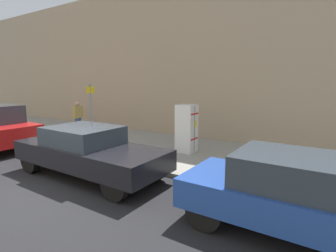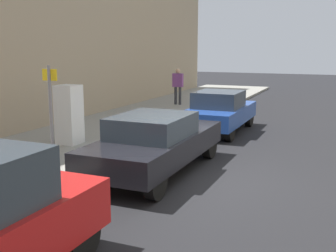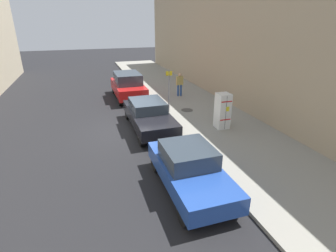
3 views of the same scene
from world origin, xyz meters
name	(u,v)px [view 1 (image 1 of 3)]	position (x,y,z in m)	size (l,w,h in m)	color
ground_plane	(56,185)	(0.00, 0.00, 0.00)	(80.00, 80.00, 0.00)	black
sidewalk_slab	(156,147)	(-4.47, 0.00, 0.06)	(4.70, 44.00, 0.13)	gray
building_facade_near	(196,61)	(-7.83, 0.00, 3.65)	(2.03, 39.60, 7.30)	tan
discarded_refrigerator	(187,129)	(-4.37, 1.44, 0.99)	(0.62, 0.65, 1.74)	white
manhole_cover	(115,144)	(-3.74, -1.55, 0.13)	(0.70, 0.70, 0.02)	#47443F
street_sign_post	(91,114)	(-2.60, -1.55, 1.50)	(0.36, 0.07, 2.45)	slate
pedestrian_walking_far	(78,115)	(-4.40, -4.67, 1.04)	(0.46, 0.22, 1.60)	#2D5193
parked_sedan_dark	(88,151)	(-0.97, 0.16, 0.74)	(1.80, 4.67, 1.41)	black
parked_hatchback_blue	(295,195)	(-0.97, 5.49, 0.74)	(1.72, 4.01, 1.44)	#23479E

